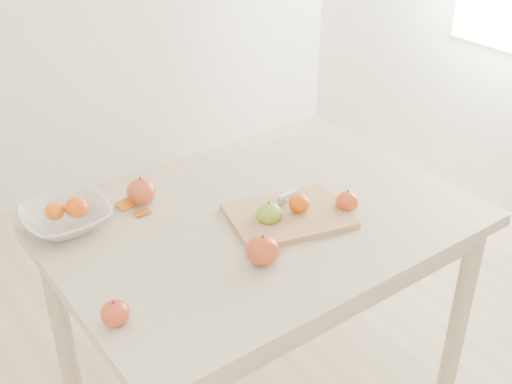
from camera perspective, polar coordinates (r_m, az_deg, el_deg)
table at (r=1.91m, az=0.89°, el=-4.99°), size 1.20×0.80×0.75m
cutting_board at (r=1.85m, az=2.92°, el=-2.14°), size 0.39×0.32×0.02m
board_tangerine at (r=1.85m, az=3.87°, el=-1.02°), size 0.06×0.06×0.05m
fruit_bowl at (r=1.88m, az=-16.54°, el=-2.20°), size 0.24×0.24×0.06m
bowl_tangerine_near at (r=1.87m, az=-17.47°, el=-1.63°), size 0.06×0.06×0.05m
bowl_tangerine_far at (r=1.86m, az=-15.65°, el=-1.34°), size 0.07×0.07×0.06m
orange_peel_a at (r=1.96m, az=-11.41°, el=-1.14°), size 0.07×0.06×0.01m
orange_peel_b at (r=1.91m, az=-10.09°, el=-1.86°), size 0.05×0.04×0.01m
paring_knife at (r=1.92m, az=2.70°, el=-0.37°), size 0.17×0.05×0.01m
apple_green at (r=1.82m, az=1.16°, el=-1.95°), size 0.07×0.07×0.07m
apple_red_a at (r=1.94m, az=-10.15°, el=0.06°), size 0.09×0.09×0.08m
apple_red_e at (r=1.90m, az=8.09°, el=-0.85°), size 0.07×0.07×0.06m
apple_red_c at (r=1.66m, az=0.60°, el=-5.19°), size 0.09×0.09×0.08m
apple_red_d at (r=1.52m, az=-12.40°, el=-10.48°), size 0.07×0.07×0.06m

